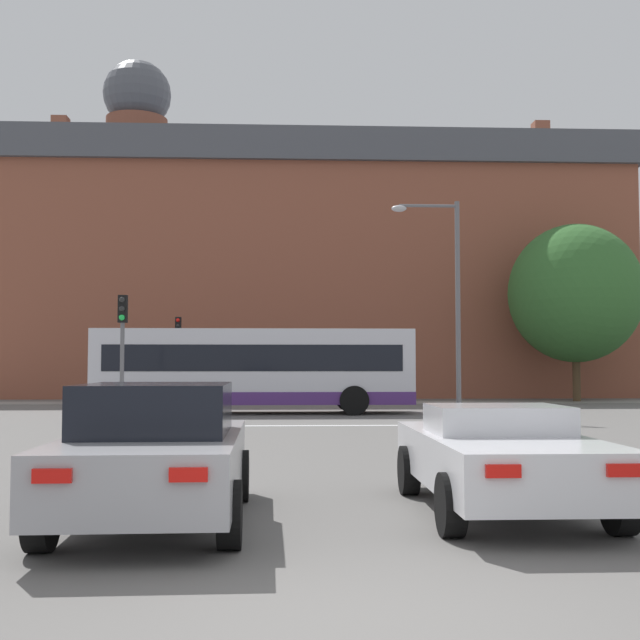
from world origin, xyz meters
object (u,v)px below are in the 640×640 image
(car_saloon_left, at_px, (156,452))
(street_lamp_junction, at_px, (446,284))
(car_roadster_right, at_px, (499,456))
(pedestrian_walking_west, at_px, (301,381))
(traffic_light_near_left, at_px, (122,336))
(pedestrian_waiting, at_px, (173,379))
(traffic_light_far_left, at_px, (178,345))
(bus_crossing_lead, at_px, (255,369))
(pedestrian_walking_east, at_px, (311,378))

(car_saloon_left, distance_m, street_lamp_junction, 19.02)
(car_roadster_right, relative_size, pedestrian_walking_west, 2.52)
(car_saloon_left, xyz_separation_m, street_lamp_junction, (6.74, 17.41, 3.63))
(traffic_light_near_left, xyz_separation_m, pedestrian_walking_west, (5.40, 12.36, -1.54))
(car_saloon_left, bearing_deg, traffic_light_near_left, 101.66)
(traffic_light_near_left, height_order, pedestrian_waiting, traffic_light_near_left)
(car_roadster_right, bearing_deg, traffic_light_far_left, 105.03)
(street_lamp_junction, bearing_deg, pedestrian_waiting, 137.54)
(car_saloon_left, xyz_separation_m, pedestrian_walking_west, (2.11, 26.87, 0.23))
(bus_crossing_lead, xyz_separation_m, traffic_light_near_left, (-3.63, -5.01, 0.95))
(car_roadster_right, relative_size, traffic_light_far_left, 1.11)
(traffic_light_far_left, bearing_deg, pedestrian_walking_east, 8.90)
(traffic_light_far_left, bearing_deg, car_saloon_left, -82.95)
(traffic_light_near_left, relative_size, traffic_light_far_left, 0.97)
(traffic_light_near_left, relative_size, pedestrian_walking_east, 2.01)
(car_roadster_right, height_order, traffic_light_near_left, traffic_light_near_left)
(bus_crossing_lead, relative_size, traffic_light_far_left, 2.88)
(car_roadster_right, distance_m, pedestrian_waiting, 27.33)
(street_lamp_junction, bearing_deg, bus_crossing_lead, 161.87)
(traffic_light_far_left, height_order, pedestrian_walking_west, traffic_light_far_left)
(traffic_light_far_left, xyz_separation_m, street_lamp_junction, (10.08, -9.57, 1.80))
(traffic_light_far_left, distance_m, street_lamp_junction, 14.01)
(car_saloon_left, relative_size, traffic_light_far_left, 1.12)
(car_saloon_left, xyz_separation_m, pedestrian_walking_east, (2.61, 27.91, 0.34))
(bus_crossing_lead, bearing_deg, car_saloon_left, 179.00)
(bus_crossing_lead, xyz_separation_m, street_lamp_junction, (6.40, -2.10, 2.82))
(car_saloon_left, relative_size, traffic_light_near_left, 1.15)
(car_saloon_left, xyz_separation_m, traffic_light_far_left, (-3.34, 26.98, 1.83))
(traffic_light_far_left, height_order, pedestrian_walking_east, traffic_light_far_left)
(traffic_light_far_left, height_order, street_lamp_junction, street_lamp_junction)
(street_lamp_junction, xyz_separation_m, pedestrian_walking_east, (-4.13, 10.50, -3.29))
(bus_crossing_lead, distance_m, pedestrian_walking_east, 8.72)
(car_roadster_right, xyz_separation_m, bus_crossing_lead, (-3.56, 19.03, 0.93))
(car_saloon_left, distance_m, pedestrian_walking_west, 26.95)
(car_saloon_left, height_order, traffic_light_far_left, traffic_light_far_left)
(street_lamp_junction, xyz_separation_m, pedestrian_walking_west, (-4.63, 9.45, -3.40))
(bus_crossing_lead, height_order, pedestrian_walking_east, bus_crossing_lead)
(pedestrian_waiting, bearing_deg, traffic_light_far_left, 112.94)
(car_roadster_right, xyz_separation_m, street_lamp_junction, (2.85, 16.94, 3.74))
(pedestrian_walking_west, bearing_deg, pedestrian_waiting, -75.92)
(bus_crossing_lead, distance_m, pedestrian_walking_west, 7.59)
(pedestrian_waiting, distance_m, pedestrian_walking_east, 6.22)
(car_saloon_left, distance_m, traffic_light_near_left, 14.98)
(pedestrian_waiting, bearing_deg, car_roadster_right, -11.16)
(traffic_light_near_left, height_order, pedestrian_walking_east, traffic_light_near_left)
(bus_crossing_lead, bearing_deg, pedestrian_waiting, 27.84)
(traffic_light_near_left, relative_size, street_lamp_junction, 0.52)
(traffic_light_far_left, relative_size, pedestrian_walking_east, 2.07)
(street_lamp_junction, distance_m, pedestrian_walking_east, 11.75)
(street_lamp_junction, xyz_separation_m, pedestrian_waiting, (-10.24, 9.37, -3.31))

